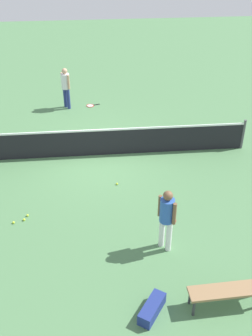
{
  "coord_description": "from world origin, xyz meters",
  "views": [
    {
      "loc": [
        -0.21,
        -11.82,
        7.05
      ],
      "look_at": [
        0.73,
        -2.31,
        0.9
      ],
      "focal_mm": 43.17,
      "sensor_mm": 36.0,
      "label": 1
    }
  ],
  "objects_px": {
    "tennis_racket_near_player": "(171,220)",
    "tennis_ball_near_player": "(117,184)",
    "tennis_ball_by_net": "(28,215)",
    "tennis_ball_baseline": "(14,222)",
    "player_near_side": "(167,215)",
    "tennis_ball_stray_left": "(24,220)",
    "player_far_side": "(66,85)",
    "tennis_racket_far_player": "(91,106)",
    "courtside_bench": "(224,292)",
    "equipment_bag": "(153,307)"
  },
  "relations": [
    {
      "from": "tennis_racket_far_player",
      "to": "tennis_ball_near_player",
      "type": "relative_size",
      "value": 9.2
    },
    {
      "from": "tennis_ball_by_net",
      "to": "tennis_ball_near_player",
      "type": "bearing_deg",
      "value": 26.3
    },
    {
      "from": "player_near_side",
      "to": "player_far_side",
      "type": "height_order",
      "value": "same"
    },
    {
      "from": "tennis_racket_far_player",
      "to": "tennis_ball_by_net",
      "type": "height_order",
      "value": "tennis_ball_by_net"
    },
    {
      "from": "tennis_ball_stray_left",
      "to": "tennis_ball_baseline",
      "type": "bearing_deg",
      "value": -160.9
    },
    {
      "from": "player_far_side",
      "to": "tennis_ball_near_player",
      "type": "bearing_deg",
      "value": -74.42
    },
    {
      "from": "player_near_side",
      "to": "tennis_ball_near_player",
      "type": "relative_size",
      "value": 25.76
    },
    {
      "from": "tennis_ball_by_net",
      "to": "tennis_ball_baseline",
      "type": "distance_m",
      "value": 0.43
    },
    {
      "from": "player_near_side",
      "to": "tennis_ball_near_player",
      "type": "height_order",
      "value": "player_near_side"
    },
    {
      "from": "player_far_side",
      "to": "tennis_racket_near_player",
      "type": "xyz_separation_m",
      "value": [
        2.93,
        -7.62,
        -1.0
      ]
    },
    {
      "from": "tennis_racket_near_player",
      "to": "courtside_bench",
      "type": "xyz_separation_m",
      "value": [
        0.55,
        -2.84,
        0.4
      ]
    },
    {
      "from": "player_near_side",
      "to": "tennis_ball_by_net",
      "type": "distance_m",
      "value": 3.94
    },
    {
      "from": "tennis_racket_near_player",
      "to": "courtside_bench",
      "type": "distance_m",
      "value": 2.92
    },
    {
      "from": "tennis_ball_stray_left",
      "to": "equipment_bag",
      "type": "bearing_deg",
      "value": -47.2
    },
    {
      "from": "player_far_side",
      "to": "courtside_bench",
      "type": "relative_size",
      "value": 1.12
    },
    {
      "from": "tennis_ball_near_player",
      "to": "tennis_ball_by_net",
      "type": "relative_size",
      "value": 1.0
    },
    {
      "from": "player_near_side",
      "to": "player_far_side",
      "type": "xyz_separation_m",
      "value": [
        -2.58,
        8.63,
        0.0
      ]
    },
    {
      "from": "tennis_ball_near_player",
      "to": "tennis_ball_by_net",
      "type": "xyz_separation_m",
      "value": [
        -2.54,
        -1.26,
        0.0
      ]
    },
    {
      "from": "equipment_bag",
      "to": "courtside_bench",
      "type": "bearing_deg",
      "value": 0.8
    },
    {
      "from": "tennis_ball_near_player",
      "to": "equipment_bag",
      "type": "xyz_separation_m",
      "value": [
        0.37,
        -4.65,
        0.11
      ]
    },
    {
      "from": "courtside_bench",
      "to": "tennis_racket_far_player",
      "type": "bearing_deg",
      "value": 103.33
    },
    {
      "from": "tennis_ball_stray_left",
      "to": "courtside_bench",
      "type": "height_order",
      "value": "courtside_bench"
    },
    {
      "from": "tennis_racket_near_player",
      "to": "tennis_racket_far_player",
      "type": "relative_size",
      "value": 0.97
    },
    {
      "from": "player_far_side",
      "to": "tennis_ball_by_net",
      "type": "bearing_deg",
      "value": -97.35
    },
    {
      "from": "tennis_ball_stray_left",
      "to": "courtside_bench",
      "type": "relative_size",
      "value": 0.04
    },
    {
      "from": "tennis_ball_baseline",
      "to": "player_near_side",
      "type": "bearing_deg",
      "value": -18.39
    },
    {
      "from": "tennis_ball_by_net",
      "to": "player_near_side",
      "type": "bearing_deg",
      "value": -23.75
    },
    {
      "from": "courtside_bench",
      "to": "tennis_ball_stray_left",
      "type": "bearing_deg",
      "value": 144.36
    },
    {
      "from": "tennis_racket_far_player",
      "to": "tennis_ball_baseline",
      "type": "height_order",
      "value": "tennis_ball_baseline"
    },
    {
      "from": "equipment_bag",
      "to": "tennis_ball_stray_left",
      "type": "bearing_deg",
      "value": 132.8
    },
    {
      "from": "tennis_ball_stray_left",
      "to": "courtside_bench",
      "type": "xyz_separation_m",
      "value": [
        4.47,
        -3.2,
        0.38
      ]
    },
    {
      "from": "player_near_side",
      "to": "tennis_ball_stray_left",
      "type": "relative_size",
      "value": 25.76
    },
    {
      "from": "player_far_side",
      "to": "equipment_bag",
      "type": "xyz_separation_m",
      "value": [
        2.0,
        -10.49,
        -0.87
      ]
    },
    {
      "from": "tennis_ball_by_net",
      "to": "equipment_bag",
      "type": "bearing_deg",
      "value": -49.38
    },
    {
      "from": "equipment_bag",
      "to": "player_far_side",
      "type": "bearing_deg",
      "value": 100.78
    },
    {
      "from": "tennis_racket_near_player",
      "to": "equipment_bag",
      "type": "distance_m",
      "value": 3.02
    },
    {
      "from": "tennis_racket_far_player",
      "to": "tennis_ball_stray_left",
      "type": "height_order",
      "value": "tennis_ball_stray_left"
    },
    {
      "from": "player_far_side",
      "to": "tennis_ball_baseline",
      "type": "height_order",
      "value": "player_far_side"
    },
    {
      "from": "tennis_racket_near_player",
      "to": "tennis_ball_near_player",
      "type": "xyz_separation_m",
      "value": [
        -1.3,
        1.79,
        0.02
      ]
    },
    {
      "from": "player_far_side",
      "to": "tennis_racket_far_player",
      "type": "relative_size",
      "value": 2.8
    },
    {
      "from": "tennis_ball_by_net",
      "to": "player_far_side",
      "type": "bearing_deg",
      "value": 82.65
    },
    {
      "from": "tennis_ball_by_net",
      "to": "tennis_ball_baseline",
      "type": "relative_size",
      "value": 1.0
    },
    {
      "from": "player_near_side",
      "to": "tennis_racket_near_player",
      "type": "distance_m",
      "value": 1.46
    },
    {
      "from": "tennis_racket_near_player",
      "to": "tennis_racket_far_player",
      "type": "xyz_separation_m",
      "value": [
        -1.95,
        7.71,
        0.0
      ]
    },
    {
      "from": "player_far_side",
      "to": "tennis_racket_near_player",
      "type": "bearing_deg",
      "value": -68.96
    },
    {
      "from": "tennis_ball_baseline",
      "to": "equipment_bag",
      "type": "height_order",
      "value": "equipment_bag"
    },
    {
      "from": "player_far_side",
      "to": "tennis_racket_near_player",
      "type": "distance_m",
      "value": 8.23
    },
    {
      "from": "courtside_bench",
      "to": "player_near_side",
      "type": "bearing_deg",
      "value": 116.06
    },
    {
      "from": "tennis_racket_near_player",
      "to": "tennis_ball_near_player",
      "type": "relative_size",
      "value": 8.89
    },
    {
      "from": "tennis_ball_near_player",
      "to": "tennis_ball_by_net",
      "type": "distance_m",
      "value": 2.84
    }
  ]
}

